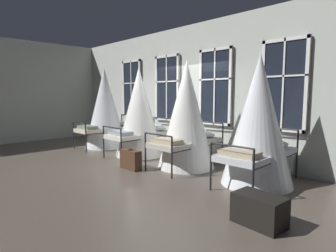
{
  "coord_description": "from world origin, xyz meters",
  "views": [
    {
      "loc": [
        5.22,
        -4.68,
        1.7
      ],
      "look_at": [
        0.24,
        0.12,
        0.91
      ],
      "focal_mm": 29.94,
      "sensor_mm": 36.0,
      "label": 1
    }
  ],
  "objects_px": {
    "cot_first": "(105,109)",
    "cot_fourth": "(258,122)",
    "cot_third": "(186,116)",
    "suitcase_dark": "(131,159)",
    "cot_second": "(139,113)",
    "travel_trunk": "(259,210)"
  },
  "relations": [
    {
      "from": "cot_fourth",
      "to": "suitcase_dark",
      "type": "bearing_deg",
      "value": 112.09
    },
    {
      "from": "cot_fourth",
      "to": "suitcase_dark",
      "type": "relative_size",
      "value": 4.34
    },
    {
      "from": "cot_second",
      "to": "cot_third",
      "type": "bearing_deg",
      "value": -90.89
    },
    {
      "from": "cot_third",
      "to": "travel_trunk",
      "type": "relative_size",
      "value": 3.85
    },
    {
      "from": "cot_third",
      "to": "suitcase_dark",
      "type": "relative_size",
      "value": 4.37
    },
    {
      "from": "cot_first",
      "to": "cot_third",
      "type": "distance_m",
      "value": 3.53
    },
    {
      "from": "cot_third",
      "to": "travel_trunk",
      "type": "height_order",
      "value": "cot_third"
    },
    {
      "from": "cot_first",
      "to": "travel_trunk",
      "type": "height_order",
      "value": "cot_first"
    },
    {
      "from": "cot_first",
      "to": "suitcase_dark",
      "type": "distance_m",
      "value": 3.16
    },
    {
      "from": "cot_first",
      "to": "cot_second",
      "type": "distance_m",
      "value": 1.77
    },
    {
      "from": "cot_first",
      "to": "cot_fourth",
      "type": "xyz_separation_m",
      "value": [
        5.31,
        0.02,
        -0.04
      ]
    },
    {
      "from": "suitcase_dark",
      "to": "travel_trunk",
      "type": "relative_size",
      "value": 0.88
    },
    {
      "from": "cot_third",
      "to": "suitcase_dark",
      "type": "xyz_separation_m",
      "value": [
        -0.73,
        -1.06,
        -0.98
      ]
    },
    {
      "from": "cot_first",
      "to": "suitcase_dark",
      "type": "height_order",
      "value": "cot_first"
    },
    {
      "from": "cot_third",
      "to": "suitcase_dark",
      "type": "distance_m",
      "value": 1.62
    },
    {
      "from": "cot_first",
      "to": "cot_fourth",
      "type": "height_order",
      "value": "cot_first"
    },
    {
      "from": "cot_second",
      "to": "cot_third",
      "type": "height_order",
      "value": "cot_third"
    },
    {
      "from": "cot_second",
      "to": "suitcase_dark",
      "type": "distance_m",
      "value": 1.77
    },
    {
      "from": "cot_second",
      "to": "suitcase_dark",
      "type": "height_order",
      "value": "cot_second"
    },
    {
      "from": "travel_trunk",
      "to": "suitcase_dark",
      "type": "bearing_deg",
      "value": 172.85
    },
    {
      "from": "cot_second",
      "to": "travel_trunk",
      "type": "relative_size",
      "value": 3.79
    },
    {
      "from": "cot_first",
      "to": "suitcase_dark",
      "type": "xyz_separation_m",
      "value": [
        2.8,
        -1.07,
        -1.01
      ]
    }
  ]
}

